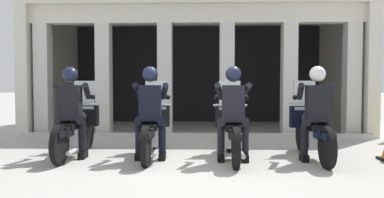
{
  "coord_description": "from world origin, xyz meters",
  "views": [
    {
      "loc": [
        0.18,
        -6.07,
        1.31
      ],
      "look_at": [
        0.0,
        0.58,
        1.02
      ],
      "focal_mm": 34.61,
      "sensor_mm": 36.0,
      "label": 1
    }
  ],
  "objects_px": {
    "police_officer_far_left": "(71,104)",
    "motorcycle_far_right": "(311,129)",
    "police_officer_center_right": "(233,105)",
    "police_officer_center_left": "(150,105)",
    "police_officer_far_right": "(317,105)",
    "motorcycle_center_right": "(232,129)",
    "motorcycle_far_left": "(77,128)",
    "motorcycle_center_left": "(153,128)"
  },
  "relations": [
    {
      "from": "police_officer_far_left",
      "to": "motorcycle_far_right",
      "type": "bearing_deg",
      "value": -4.48
    },
    {
      "from": "police_officer_far_left",
      "to": "police_officer_center_right",
      "type": "distance_m",
      "value": 2.78
    },
    {
      "from": "police_officer_center_left",
      "to": "police_officer_far_right",
      "type": "distance_m",
      "value": 2.78
    },
    {
      "from": "motorcycle_center_right",
      "to": "police_officer_center_right",
      "type": "distance_m",
      "value": 0.52
    },
    {
      "from": "police_officer_center_right",
      "to": "motorcycle_far_right",
      "type": "bearing_deg",
      "value": 10.8
    },
    {
      "from": "police_officer_far_right",
      "to": "police_officer_center_left",
      "type": "bearing_deg",
      "value": 175.81
    },
    {
      "from": "motorcycle_far_left",
      "to": "motorcycle_center_left",
      "type": "relative_size",
      "value": 1.0
    },
    {
      "from": "police_officer_far_right",
      "to": "motorcycle_center_left",
      "type": "bearing_deg",
      "value": 169.99
    },
    {
      "from": "police_officer_center_left",
      "to": "motorcycle_center_left",
      "type": "bearing_deg",
      "value": 91.49
    },
    {
      "from": "motorcycle_far_left",
      "to": "police_officer_far_right",
      "type": "relative_size",
      "value": 1.29
    },
    {
      "from": "police_officer_center_left",
      "to": "police_officer_center_right",
      "type": "distance_m",
      "value": 1.39
    },
    {
      "from": "motorcycle_center_right",
      "to": "motorcycle_far_left",
      "type": "bearing_deg",
      "value": 173.83
    },
    {
      "from": "police_officer_far_right",
      "to": "police_officer_center_right",
      "type": "bearing_deg",
      "value": 178.96
    },
    {
      "from": "police_officer_center_left",
      "to": "motorcycle_center_right",
      "type": "bearing_deg",
      "value": 8.8
    },
    {
      "from": "motorcycle_far_left",
      "to": "motorcycle_far_right",
      "type": "height_order",
      "value": "same"
    },
    {
      "from": "police_officer_far_left",
      "to": "police_officer_center_right",
      "type": "height_order",
      "value": "same"
    },
    {
      "from": "motorcycle_far_left",
      "to": "police_officer_center_left",
      "type": "xyz_separation_m",
      "value": [
        1.39,
        -0.36,
        0.44
      ]
    },
    {
      "from": "police_officer_center_right",
      "to": "police_officer_far_right",
      "type": "height_order",
      "value": "same"
    },
    {
      "from": "motorcycle_center_right",
      "to": "police_officer_far_right",
      "type": "distance_m",
      "value": 1.47
    },
    {
      "from": "motorcycle_center_right",
      "to": "police_officer_center_left",
      "type": "bearing_deg",
      "value": -175.29
    },
    {
      "from": "motorcycle_far_left",
      "to": "motorcycle_center_left",
      "type": "height_order",
      "value": "same"
    },
    {
      "from": "motorcycle_center_left",
      "to": "police_officer_far_right",
      "type": "relative_size",
      "value": 1.29
    },
    {
      "from": "motorcycle_far_left",
      "to": "motorcycle_center_right",
      "type": "bearing_deg",
      "value": -10.21
    },
    {
      "from": "police_officer_far_left",
      "to": "police_officer_center_left",
      "type": "xyz_separation_m",
      "value": [
        1.39,
        -0.07,
        0.0
      ]
    },
    {
      "from": "police_officer_center_left",
      "to": "motorcycle_far_right",
      "type": "height_order",
      "value": "police_officer_center_left"
    },
    {
      "from": "police_officer_center_left",
      "to": "motorcycle_center_right",
      "type": "height_order",
      "value": "police_officer_center_left"
    },
    {
      "from": "motorcycle_far_right",
      "to": "motorcycle_center_right",
      "type": "bearing_deg",
      "value": 178.96
    },
    {
      "from": "motorcycle_center_left",
      "to": "police_officer_far_right",
      "type": "bearing_deg",
      "value": -5.53
    },
    {
      "from": "police_officer_far_left",
      "to": "motorcycle_center_left",
      "type": "xyz_separation_m",
      "value": [
        1.39,
        0.21,
        -0.44
      ]
    },
    {
      "from": "police_officer_far_left",
      "to": "motorcycle_center_left",
      "type": "relative_size",
      "value": 0.78
    },
    {
      "from": "police_officer_far_left",
      "to": "police_officer_center_right",
      "type": "xyz_separation_m",
      "value": [
        2.78,
        -0.19,
        0.0
      ]
    },
    {
      "from": "police_officer_center_left",
      "to": "police_officer_center_right",
      "type": "bearing_deg",
      "value": -2.85
    },
    {
      "from": "motorcycle_far_left",
      "to": "police_officer_far_left",
      "type": "bearing_deg",
      "value": -96.65
    },
    {
      "from": "police_officer_center_right",
      "to": "motorcycle_center_right",
      "type": "bearing_deg",
      "value": 87.39
    },
    {
      "from": "motorcycle_far_left",
      "to": "police_officer_far_left",
      "type": "distance_m",
      "value": 0.52
    },
    {
      "from": "motorcycle_far_left",
      "to": "motorcycle_center_left",
      "type": "bearing_deg",
      "value": -9.43
    },
    {
      "from": "motorcycle_center_right",
      "to": "police_officer_far_left",
      "type": "bearing_deg",
      "value": 179.68
    },
    {
      "from": "police_officer_center_right",
      "to": "police_officer_far_right",
      "type": "bearing_deg",
      "value": -0.66
    },
    {
      "from": "motorcycle_center_left",
      "to": "police_officer_center_left",
      "type": "distance_m",
      "value": 0.52
    },
    {
      "from": "motorcycle_center_right",
      "to": "police_officer_far_right",
      "type": "xyz_separation_m",
      "value": [
        1.39,
        -0.24,
        0.44
      ]
    },
    {
      "from": "motorcycle_far_left",
      "to": "police_officer_far_left",
      "type": "xyz_separation_m",
      "value": [
        -0.0,
        -0.28,
        0.44
      ]
    },
    {
      "from": "motorcycle_center_right",
      "to": "police_officer_center_right",
      "type": "relative_size",
      "value": 1.29
    }
  ]
}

